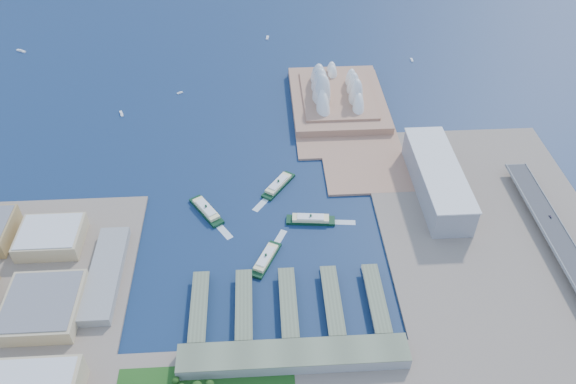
{
  "coord_description": "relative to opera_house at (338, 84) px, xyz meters",
  "views": [
    {
      "loc": [
        -5.37,
        -405.1,
        435.14
      ],
      "look_at": [
        22.21,
        70.78,
        18.0
      ],
      "focal_mm": 35.0,
      "sensor_mm": 36.0,
      "label": 1
    }
  ],
  "objects": [
    {
      "name": "boat_e",
      "position": [
        -93.82,
        213.76,
        -30.46
      ],
      "size": [
        5.89,
        12.99,
        3.07
      ],
      "primitive_type": null,
      "rotation": [
        0.0,
        0.0,
        -0.16
      ],
      "color": "white",
      "rests_on": "ground"
    },
    {
      "name": "boat_d",
      "position": [
        -501.65,
        189.25,
        -30.48
      ],
      "size": [
        17.59,
        12.45,
        3.04
      ],
      "primitive_type": null,
      "rotation": [
        0.0,
        0.0,
        1.05
      ],
      "color": "white",
      "rests_on": "ground"
    },
    {
      "name": "boat_b",
      "position": [
        -228.16,
        41.39,
        -30.85
      ],
      "size": [
        8.73,
        7.23,
        2.3
      ],
      "primitive_type": null,
      "rotation": [
        0.0,
        0.0,
        2.16
      ],
      "color": "white",
      "rests_on": "ground"
    },
    {
      "name": "west_buildings",
      "position": [
        -355.0,
        -350.0,
        -15.5
      ],
      "size": [
        200.0,
        280.0,
        27.0
      ],
      "primitive_type": null,
      "color": "#9B7F4D",
      "rests_on": "west_land"
    },
    {
      "name": "ground",
      "position": [
        -105.0,
        -280.0,
        -32.0
      ],
      "size": [
        3000.0,
        3000.0,
        0.0
      ],
      "primitive_type": "plane",
      "color": "#0E1C41",
      "rests_on": "ground"
    },
    {
      "name": "boat_a",
      "position": [
        -305.06,
        -9.84,
        -30.68
      ],
      "size": [
        7.83,
        14.03,
        2.64
      ],
      "primitive_type": null,
      "rotation": [
        0.0,
        0.0,
        0.34
      ],
      "color": "white",
      "rests_on": "ground"
    },
    {
      "name": "opera_house",
      "position": [
        0.0,
        0.0,
        0.0
      ],
      "size": [
        134.0,
        180.0,
        58.0
      ],
      "primitive_type": null,
      "color": "white",
      "rests_on": "peninsula"
    },
    {
      "name": "ferry_d",
      "position": [
        -59.48,
        -239.68,
        -26.91
      ],
      "size": [
        54.96,
        18.98,
        10.19
      ],
      "primitive_type": null,
      "rotation": [
        0.0,
        0.0,
        1.47
      ],
      "color": "black",
      "rests_on": "ground"
    },
    {
      "name": "ferry_a",
      "position": [
        -175.71,
        -217.89,
        -26.74
      ],
      "size": [
        42.03,
        54.47,
        10.52
      ],
      "primitive_type": null,
      "rotation": [
        0.0,
        0.0,
        0.57
      ],
      "color": "black",
      "rests_on": "ground"
    },
    {
      "name": "boat_c",
      "position": [
        136.17,
        121.31,
        -30.75
      ],
      "size": [
        3.25,
        11.12,
        2.5
      ],
      "primitive_type": null,
      "rotation": [
        0.0,
        0.0,
        3.14
      ],
      "color": "white",
      "rests_on": "ground"
    },
    {
      "name": "peninsula",
      "position": [
        2.5,
        -20.0,
        -30.5
      ],
      "size": [
        135.0,
        220.0,
        3.0
      ],
      "primitive_type": "cube",
      "color": "#A47559",
      "rests_on": "ground"
    },
    {
      "name": "toaster_building",
      "position": [
        90.0,
        -200.0,
        -11.5
      ],
      "size": [
        45.0,
        155.0,
        35.0
      ],
      "primitive_type": "cube",
      "color": "gray",
      "rests_on": "east_land"
    },
    {
      "name": "terminal_building",
      "position": [
        -90.0,
        -415.0,
        -23.0
      ],
      "size": [
        200.0,
        28.0,
        12.0
      ],
      "primitive_type": "cube",
      "color": "gray",
      "rests_on": "south_land"
    },
    {
      "name": "ferry_wharves",
      "position": [
        -91.0,
        -355.0,
        -27.35
      ],
      "size": [
        184.0,
        90.0,
        9.3
      ],
      "primitive_type": null,
      "color": "#5F694F",
      "rests_on": "ground"
    },
    {
      "name": "ferry_b",
      "position": [
        -92.37,
        -178.39,
        -26.88
      ],
      "size": [
        42.54,
        52.15,
        10.24
      ],
      "primitive_type": null,
      "rotation": [
        0.0,
        0.0,
        -0.62
      ],
      "color": "black",
      "rests_on": "ground"
    },
    {
      "name": "expressway",
      "position": [
        195.0,
        -340.0,
        -23.07
      ],
      "size": [
        26.0,
        340.0,
        11.85
      ],
      "primitive_type": null,
      "color": "gray",
      "rests_on": "east_land"
    },
    {
      "name": "ferry_c",
      "position": [
        -110.5,
        -294.98,
        -27.1
      ],
      "size": [
        34.66,
        52.29,
        9.79
      ],
      "primitive_type": null,
      "rotation": [
        0.0,
        0.0,
        2.68
      ],
      "color": "black",
      "rests_on": "ground"
    },
    {
      "name": "east_land",
      "position": [
        135.0,
        -330.0,
        -30.5
      ],
      "size": [
        240.0,
        500.0,
        3.0
      ],
      "primitive_type": "cube",
      "color": "gray",
      "rests_on": "ground"
    },
    {
      "name": "car_c",
      "position": [
        199.0,
        -262.87,
        -16.44
      ],
      "size": [
        1.98,
        4.87,
        1.41
      ],
      "primitive_type": "imported",
      "rotation": [
        0.0,
        0.0,
        3.14
      ],
      "color": "slate",
      "rests_on": "expressway"
    }
  ]
}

